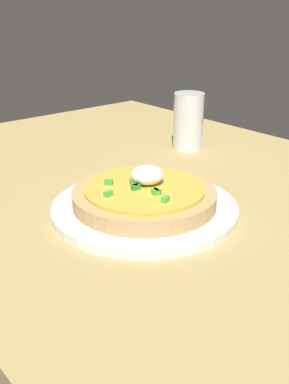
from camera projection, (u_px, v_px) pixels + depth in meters
The scene contains 4 objects.
dining_table at pixel (178, 197), 78.45cm from camera, with size 127.59×81.82×2.88cm, color tan.
plate at pixel (144, 208), 69.71cm from camera, with size 28.77×28.77×1.29cm, color white.
pizza at pixel (145, 195), 68.93cm from camera, with size 22.12×22.12×5.69cm.
cup_far at pixel (188, 124), 97.49cm from camera, with size 6.47×6.47×12.23cm.
Camera 1 is at (50.87, -50.92, 33.22)cm, focal length 42.05 mm.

